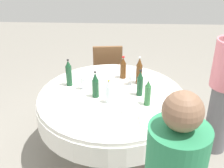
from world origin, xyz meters
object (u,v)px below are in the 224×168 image
Objects in this scene: wine_glass_front at (83,80)px; wine_glass_rear at (131,77)px; chair_near at (107,67)px; bottle_dark_green_east at (140,84)px; dining_table at (112,107)px; bottle_brown_west at (123,68)px; bottle_dark_green_mid at (95,85)px; bottle_dark_green_front at (69,73)px; bottle_green_south at (148,93)px; bottle_clear_near at (109,92)px; bottle_brown_rear at (139,71)px; plate_right at (103,125)px; plate_outer at (102,78)px; plate_far at (129,108)px.

wine_glass_rear is at bearing -77.17° from wine_glass_front.
bottle_dark_green_east is at bearing -76.21° from chair_near.
dining_table is at bearing -90.00° from chair_near.
bottle_brown_west is at bearing -15.31° from dining_table.
bottle_dark_green_front is (0.23, 0.31, 0.01)m from bottle_dark_green_mid.
wine_glass_rear is (0.22, 0.09, -0.04)m from bottle_dark_green_east.
bottle_dark_green_mid is at bearing -98.20° from chair_near.
bottle_green_south is 1.10× the size of bottle_clear_near.
wine_glass_front is at bearing 48.29° from bottle_clear_near.
bottle_brown_rear reaches higher than wine_glass_front.
bottle_dark_green_east reaches higher than bottle_clear_near.
bottle_dark_green_mid reaches higher than wine_glass_rear.
bottle_dark_green_front is 1.20× the size of plate_right.
bottle_clear_near is (-0.14, 0.03, 0.26)m from dining_table.
dining_table is at bearing -112.64° from bottle_dark_green_front.
bottle_green_south is at bearing -113.60° from bottle_dark_green_front.
bottle_clear_near reaches higher than wine_glass_front.
bottle_dark_green_front is 2.41× the size of wine_glass_rear.
dining_table is at bearing -160.76° from plate_outer.
bottle_dark_green_front is 1.24× the size of plate_outer.
bottle_dark_green_east reaches higher than chair_near.
bottle_clear_near reaches higher than chair_near.
wine_glass_front is at bearing 104.64° from bottle_brown_rear.
bottle_brown_rear is 0.11m from wine_glass_rear.
bottle_dark_green_mid is at bearing 147.52° from bottle_brown_west.
wine_glass_front is at bearing 140.63° from plate_outer.
bottle_brown_rear is 0.89m from plate_right.
bottle_brown_west is 0.96× the size of bottle_green_south.
bottle_clear_near is 1.96× the size of wine_glass_rear.
bottle_dark_green_front is (0.36, 0.83, 0.02)m from bottle_green_south.
bottle_brown_west reaches higher than plate_far.
bottle_brown_rear is at bearing -0.38° from bottle_dark_green_east.
wine_glass_rear reaches higher than dining_table.
bottle_brown_west reaches higher than bottle_clear_near.
chair_near is (0.75, 0.22, -0.35)m from bottle_brown_west.
chair_near is at bearing 5.62° from dining_table.
wine_glass_rear is at bearing -110.02° from plate_outer.
bottle_brown_rear is 2.47× the size of wine_glass_rear.
bottle_brown_rear reaches higher than bottle_brown_west.
chair_near is (1.32, 0.47, -0.35)m from bottle_green_south.
bottle_green_south is at bearing -171.58° from bottle_brown_rear.
bottle_brown_rear is (-0.12, -0.18, 0.02)m from bottle_brown_west.
bottle_dark_green_east is at bearing -83.40° from bottle_dark_green_mid.
bottle_dark_green_mid is (-0.44, 0.28, 0.01)m from bottle_brown_west.
bottle_brown_west is 0.62m from bottle_green_south.
chair_near is at bearing 16.65° from bottle_brown_west.
plate_right is at bearing -149.87° from bottle_dark_green_front.
plate_right is (-0.66, -0.27, -0.10)m from wine_glass_front.
bottle_green_south is at bearing -66.24° from plate_far.
bottle_brown_rear reaches higher than bottle_green_south.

